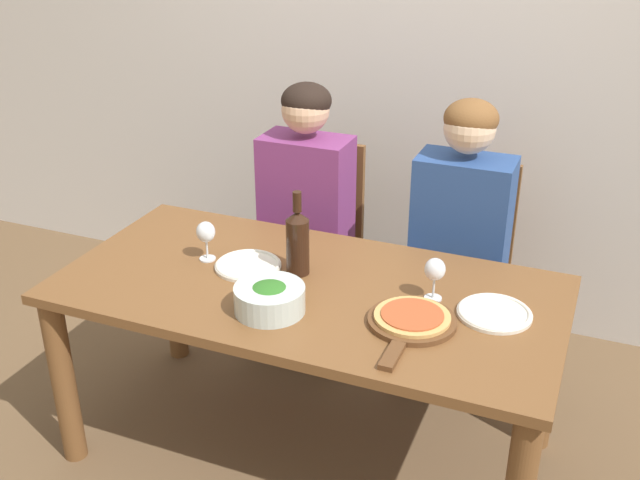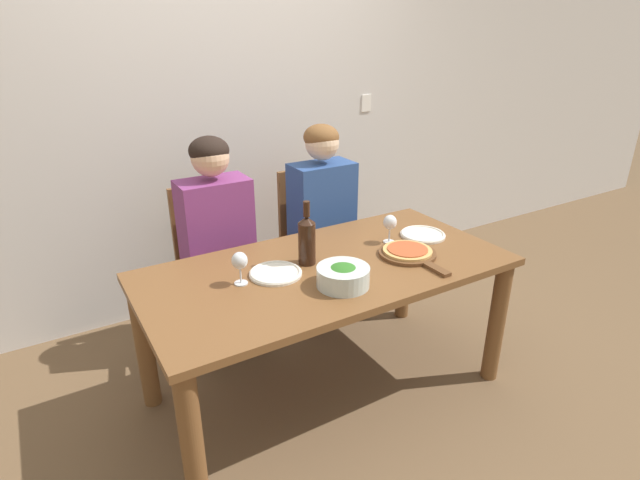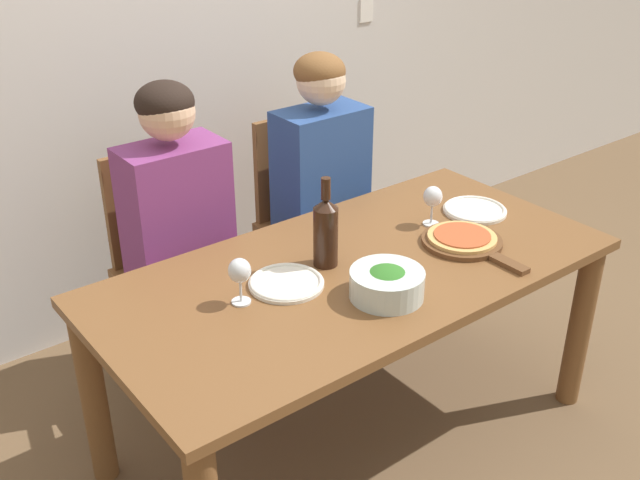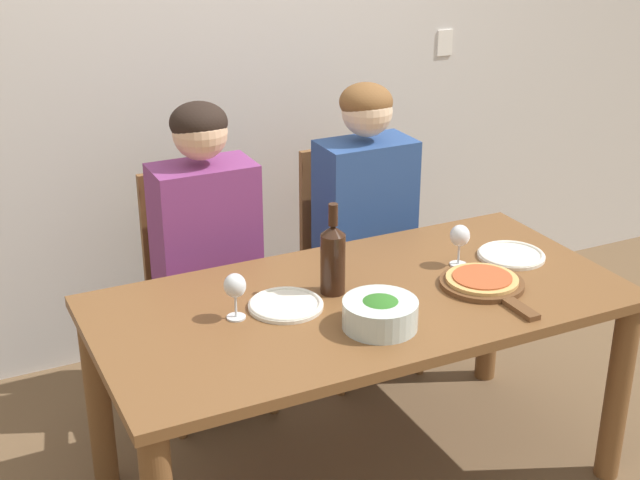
% 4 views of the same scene
% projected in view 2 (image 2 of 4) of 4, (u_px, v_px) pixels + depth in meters
% --- Properties ---
extents(ground_plane, '(40.00, 40.00, 0.00)m').
position_uv_depth(ground_plane, '(327.00, 388.00, 2.64)').
color(ground_plane, brown).
extents(back_wall, '(10.00, 0.06, 2.70)m').
position_uv_depth(back_wall, '(221.00, 99.00, 3.11)').
color(back_wall, silver).
rests_on(back_wall, ground).
extents(dining_table, '(1.74, 0.86, 0.72)m').
position_uv_depth(dining_table, '(327.00, 287.00, 2.40)').
color(dining_table, brown).
rests_on(dining_table, ground).
extents(chair_left, '(0.42, 0.42, 0.94)m').
position_uv_depth(chair_left, '(214.00, 260.00, 2.90)').
color(chair_left, brown).
rests_on(chair_left, ground).
extents(chair_right, '(0.42, 0.42, 0.94)m').
position_uv_depth(chair_right, '(314.00, 236.00, 3.23)').
color(chair_right, brown).
rests_on(chair_right, ground).
extents(person_woman, '(0.47, 0.51, 1.25)m').
position_uv_depth(person_woman, '(217.00, 227.00, 2.72)').
color(person_woman, '#28282D').
rests_on(person_woman, ground).
extents(person_man, '(0.47, 0.51, 1.25)m').
position_uv_depth(person_man, '(323.00, 206.00, 3.05)').
color(person_man, '#28282D').
rests_on(person_man, ground).
extents(wine_bottle, '(0.08, 0.08, 0.31)m').
position_uv_depth(wine_bottle, '(307.00, 239.00, 2.33)').
color(wine_bottle, black).
rests_on(wine_bottle, dining_table).
extents(broccoli_bowl, '(0.23, 0.23, 0.10)m').
position_uv_depth(broccoli_bowl, '(343.00, 276.00, 2.15)').
color(broccoli_bowl, silver).
rests_on(broccoli_bowl, dining_table).
extents(dinner_plate_left, '(0.24, 0.24, 0.02)m').
position_uv_depth(dinner_plate_left, '(276.00, 273.00, 2.26)').
color(dinner_plate_left, silver).
rests_on(dinner_plate_left, dining_table).
extents(dinner_plate_right, '(0.24, 0.24, 0.02)m').
position_uv_depth(dinner_plate_right, '(423.00, 234.00, 2.69)').
color(dinner_plate_right, silver).
rests_on(dinner_plate_right, dining_table).
extents(pizza_on_board, '(0.28, 0.42, 0.04)m').
position_uv_depth(pizza_on_board, '(409.00, 253.00, 2.45)').
color(pizza_on_board, brown).
rests_on(pizza_on_board, dining_table).
extents(wine_glass_left, '(0.07, 0.07, 0.15)m').
position_uv_depth(wine_glass_left, '(240.00, 262.00, 2.15)').
color(wine_glass_left, silver).
rests_on(wine_glass_left, dining_table).
extents(wine_glass_right, '(0.07, 0.07, 0.15)m').
position_uv_depth(wine_glass_right, '(390.00, 224.00, 2.57)').
color(wine_glass_right, silver).
rests_on(wine_glass_right, dining_table).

